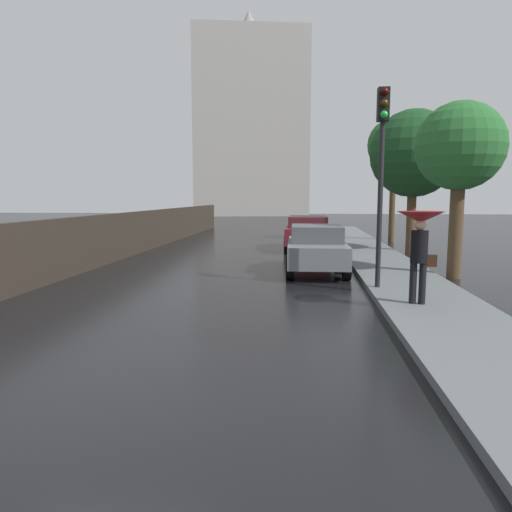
{
  "coord_description": "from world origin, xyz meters",
  "views": [
    {
      "loc": [
        2.42,
        -5.02,
        2.29
      ],
      "look_at": [
        1.5,
        4.24,
        1.13
      ],
      "focal_mm": 33.2,
      "sensor_mm": 36.0,
      "label": 1
    }
  ],
  "objects": [
    {
      "name": "ground",
      "position": [
        0.0,
        0.0,
        0.0
      ],
      "size": [
        120.0,
        120.0,
        0.0
      ],
      "primitive_type": "plane",
      "color": "black"
    },
    {
      "name": "car_maroon_near_kerb",
      "position": [
        2.64,
        15.53,
        0.78
      ],
      "size": [
        1.94,
        4.08,
        1.46
      ],
      "rotation": [
        0.0,
        0.0,
        -0.01
      ],
      "color": "maroon",
      "rests_on": "ground"
    },
    {
      "name": "car_grey_mid_road",
      "position": [
        2.84,
        9.36,
        0.75
      ],
      "size": [
        1.83,
        3.98,
        1.43
      ],
      "rotation": [
        0.0,
        0.0,
        0.02
      ],
      "color": "slate",
      "rests_on": "ground"
    },
    {
      "name": "pedestrian_with_umbrella_near",
      "position": [
        4.75,
        4.66,
        1.59
      ],
      "size": [
        0.91,
        0.91,
        1.87
      ],
      "rotation": [
        0.0,
        0.0,
        2.93
      ],
      "color": "black",
      "rests_on": "sidewalk_strip"
    },
    {
      "name": "traffic_light",
      "position": [
        4.22,
        6.39,
        3.33
      ],
      "size": [
        0.26,
        0.39,
        4.63
      ],
      "color": "black",
      "rests_on": "sidewalk_strip"
    },
    {
      "name": "street_tree_near",
      "position": [
        6.76,
        14.6,
        3.98
      ],
      "size": [
        3.45,
        3.45,
        5.72
      ],
      "color": "#4C3823",
      "rests_on": "ground"
    },
    {
      "name": "street_tree_mid",
      "position": [
        6.68,
        8.69,
        3.61
      ],
      "size": [
        2.42,
        2.42,
        4.89
      ],
      "color": "#4C3823",
      "rests_on": "ground"
    },
    {
      "name": "street_tree_far",
      "position": [
        6.89,
        19.45,
        4.8
      ],
      "size": [
        2.63,
        2.63,
        6.16
      ],
      "color": "#4C3823",
      "rests_on": "ground"
    },
    {
      "name": "distant_tower",
      "position": [
        -4.41,
        55.3,
        11.02
      ],
      "size": [
        15.19,
        12.25,
        24.88
      ],
      "color": "#9E9993",
      "rests_on": "ground"
    }
  ]
}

